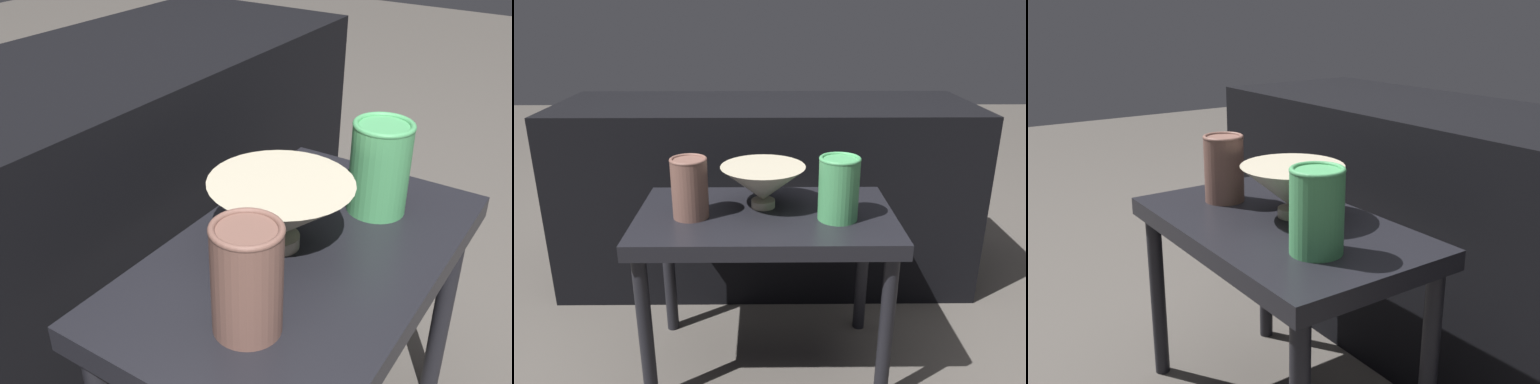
# 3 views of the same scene
# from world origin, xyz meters

# --- Properties ---
(ground_plane) EXTENTS (8.00, 8.00, 0.00)m
(ground_plane) POSITION_xyz_m (0.00, 0.00, 0.00)
(ground_plane) COLOR #4C4742
(table) EXTENTS (0.66, 0.39, 0.46)m
(table) POSITION_xyz_m (0.00, 0.00, 0.40)
(table) COLOR black
(table) RESTS_ON ground_plane
(couch_backdrop) EXTENTS (1.44, 0.50, 0.65)m
(couch_backdrop) POSITION_xyz_m (0.00, 0.54, 0.33)
(couch_backdrop) COLOR black
(couch_backdrop) RESTS_ON ground_plane
(bowl) EXTENTS (0.22, 0.22, 0.11)m
(bowl) POSITION_xyz_m (-0.01, 0.04, 0.53)
(bowl) COLOR #B2A88E
(bowl) RESTS_ON table
(vase_textured_left) EXTENTS (0.09, 0.09, 0.15)m
(vase_textured_left) POSITION_xyz_m (-0.19, -0.02, 0.54)
(vase_textured_left) COLOR brown
(vase_textured_left) RESTS_ON table
(vase_colorful_right) EXTENTS (0.10, 0.10, 0.16)m
(vase_colorful_right) POSITION_xyz_m (0.18, -0.04, 0.55)
(vase_colorful_right) COLOR #47995B
(vase_colorful_right) RESTS_ON table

